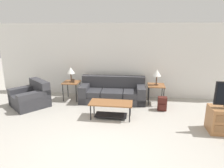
% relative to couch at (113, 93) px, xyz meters
% --- Properties ---
extents(ground_plane, '(24.00, 24.00, 0.00)m').
position_rel_couch_xyz_m(ground_plane, '(0.09, -3.27, -0.29)').
color(ground_plane, '#B2ADA3').
extents(wall_back, '(9.05, 0.06, 2.60)m').
position_rel_couch_xyz_m(wall_back, '(0.09, 0.62, 1.01)').
color(wall_back, white).
rests_on(wall_back, ground_plane).
extents(couch, '(2.23, 1.01, 0.82)m').
position_rel_couch_xyz_m(couch, '(0.00, 0.00, 0.00)').
color(couch, '#38383D').
rests_on(couch, ground_plane).
extents(armchair, '(1.43, 1.43, 0.80)m').
position_rel_couch_xyz_m(armchair, '(-2.55, -0.79, -0.01)').
color(armchair, '#38383D').
rests_on(armchair, ground_plane).
extents(coffee_table, '(1.18, 0.54, 0.46)m').
position_rel_couch_xyz_m(coffee_table, '(0.13, -1.35, 0.04)').
color(coffee_table, '#935B33').
rests_on(coffee_table, ground_plane).
extents(side_table_left, '(0.54, 0.55, 0.64)m').
position_rel_couch_xyz_m(side_table_left, '(-1.43, -0.05, 0.28)').
color(side_table_left, '#935B33').
rests_on(side_table_left, ground_plane).
extents(side_table_right, '(0.54, 0.55, 0.64)m').
position_rel_couch_xyz_m(side_table_right, '(1.44, -0.05, 0.28)').
color(side_table_right, '#935B33').
rests_on(side_table_right, ground_plane).
extents(table_lamp_left, '(0.27, 0.27, 0.52)m').
position_rel_couch_xyz_m(table_lamp_left, '(-1.43, -0.05, 0.74)').
color(table_lamp_left, '#472D1E').
rests_on(table_lamp_left, side_table_left).
extents(table_lamp_right, '(0.27, 0.27, 0.52)m').
position_rel_couch_xyz_m(table_lamp_right, '(1.44, -0.05, 0.74)').
color(table_lamp_right, '#472D1E').
rests_on(table_lamp_right, side_table_right).
extents(backpack, '(0.26, 0.27, 0.42)m').
position_rel_couch_xyz_m(backpack, '(1.60, -0.61, -0.09)').
color(backpack, '#4C1E19').
rests_on(backpack, ground_plane).
extents(picture_frame, '(0.10, 0.04, 0.13)m').
position_rel_couch_xyz_m(picture_frame, '(-1.34, -0.13, 0.41)').
color(picture_frame, '#4C3828').
rests_on(picture_frame, side_table_left).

